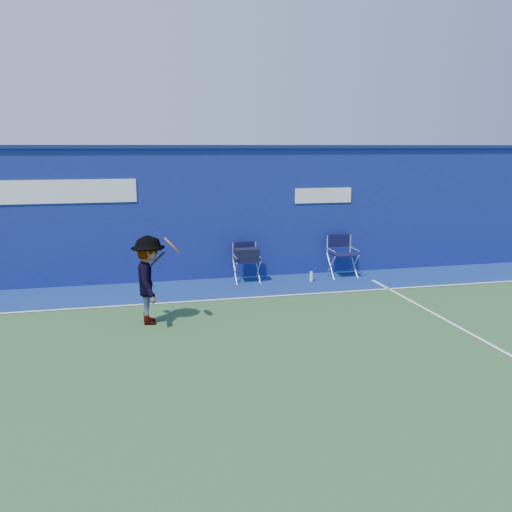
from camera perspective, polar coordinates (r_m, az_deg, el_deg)
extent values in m
plane|color=#2D532C|center=(7.89, -5.77, -11.30)|extent=(80.00, 80.00, 0.00)
cube|color=navy|center=(12.55, -8.96, 4.25)|extent=(24.00, 0.40, 3.00)
cube|color=navy|center=(12.46, -9.19, 11.29)|extent=(24.00, 0.50, 0.08)
cube|color=white|center=(12.44, -22.97, 6.20)|extent=(4.50, 0.02, 0.50)
cube|color=white|center=(13.06, 7.10, 6.34)|extent=(1.40, 0.02, 0.35)
cube|color=navy|center=(11.76, -8.34, -3.65)|extent=(24.00, 1.80, 0.01)
cube|color=white|center=(10.89, -7.94, -4.82)|extent=(24.00, 0.06, 0.01)
cube|color=black|center=(12.31, -1.01, -0.53)|extent=(0.47, 0.40, 0.03)
cube|color=silver|center=(12.50, -1.23, 0.56)|extent=(0.54, 0.02, 0.39)
cube|color=black|center=(12.48, -1.23, 0.91)|extent=(0.47, 0.03, 0.27)
cube|color=black|center=(12.26, -0.98, 0.11)|extent=(0.54, 0.31, 0.29)
cube|color=black|center=(12.95, 9.11, 0.13)|extent=(0.52, 0.44, 0.03)
cube|color=silver|center=(13.14, 8.72, 1.26)|extent=(0.59, 0.03, 0.43)
cube|color=black|center=(13.13, 8.73, 1.63)|extent=(0.52, 0.03, 0.30)
cylinder|color=white|center=(12.49, 5.84, -2.16)|extent=(0.07, 0.07, 0.23)
imported|color=#EA4738|center=(9.56, -11.17, -2.50)|extent=(0.59, 1.01, 1.55)
torus|color=#C7501A|center=(9.34, -8.84, 1.11)|extent=(0.31, 0.40, 0.29)
cylinder|color=gray|center=(9.34, -8.84, 1.11)|extent=(0.24, 0.33, 0.23)
cylinder|color=black|center=(9.39, -10.32, -0.30)|extent=(0.28, 0.06, 0.26)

